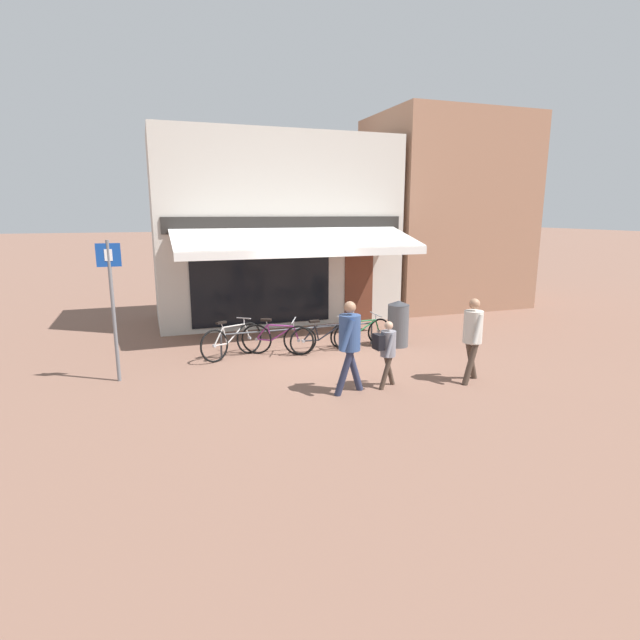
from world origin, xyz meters
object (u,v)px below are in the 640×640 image
bicycle_purple (277,339)px  bicycle_black (325,337)px  pedestrian_child (387,347)px  litter_bin (398,323)px  parking_sign (112,297)px  bicycle_green (361,332)px  pedestrian_second_adult (473,332)px  pedestrian_adult (350,337)px  bicycle_silver (232,341)px

bicycle_purple → bicycle_black: size_ratio=0.89×
pedestrian_child → litter_bin: (1.63, 2.60, -0.22)m
bicycle_purple → parking_sign: size_ratio=0.57×
bicycle_green → pedestrian_second_adult: size_ratio=1.03×
pedestrian_adult → bicycle_purple: bearing=112.1°
pedestrian_adult → bicycle_silver: bearing=128.5°
parking_sign → pedestrian_second_adult: bearing=-19.5°
bicycle_silver → litter_bin: bearing=-32.9°
bicycle_green → pedestrian_child: (-0.76, -2.92, 0.44)m
pedestrian_child → litter_bin: pedestrian_child is taller
bicycle_black → pedestrian_child: size_ratio=1.38×
bicycle_purple → litter_bin: (3.03, -0.22, 0.19)m
bicycle_purple → pedestrian_adult: size_ratio=0.91×
bicycle_purple → bicycle_green: size_ratio=0.92×
pedestrian_second_adult → bicycle_green: bearing=96.8°
pedestrian_adult → parking_sign: bearing=162.2°
pedestrian_adult → pedestrian_second_adult: (2.50, -0.20, -0.04)m
bicycle_silver → parking_sign: parking_sign is taller
litter_bin → bicycle_purple: bearing=175.9°
litter_bin → pedestrian_adult: bearing=-132.3°
bicycle_black → pedestrian_second_adult: pedestrian_second_adult is taller
pedestrian_child → parking_sign: size_ratio=0.47×
bicycle_silver → parking_sign: (-2.40, -0.90, 1.28)m
bicycle_purple → bicycle_green: 2.16m
bicycle_black → pedestrian_child: 2.71m
bicycle_black → litter_bin: litter_bin is taller
bicycle_silver → bicycle_black: bearing=-36.0°
bicycle_green → pedestrian_child: size_ratio=1.33×
bicycle_silver → bicycle_green: (3.18, -0.05, -0.04)m
bicycle_silver → parking_sign: bearing=172.7°
bicycle_black → parking_sign: 4.77m
bicycle_black → pedestrian_second_adult: (2.00, -2.91, 0.65)m
bicycle_purple → litter_bin: litter_bin is taller
pedestrian_adult → parking_sign: size_ratio=0.63×
bicycle_silver → litter_bin: size_ratio=1.38×
pedestrian_adult → parking_sign: parking_sign is taller
bicycle_black → pedestrian_child: pedestrian_child is taller
bicycle_silver → pedestrian_second_adult: (4.14, -3.22, 0.62)m
bicycle_silver → bicycle_purple: (1.03, -0.15, -0.01)m
bicycle_green → litter_bin: 0.95m
bicycle_green → pedestrian_second_adult: bearing=-81.2°
bicycle_silver → pedestrian_adult: pedestrian_adult is taller
bicycle_purple → parking_sign: parking_sign is taller
bicycle_black → bicycle_green: (1.04, 0.26, -0.01)m
pedestrian_child → litter_bin: bearing=52.6°
pedestrian_adult → litter_bin: bearing=57.5°
parking_sign → bicycle_green: bearing=8.6°
pedestrian_child → pedestrian_second_adult: bearing=-13.5°
bicycle_purple → pedestrian_adult: 3.00m
bicycle_purple → bicycle_silver: bearing=-161.8°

